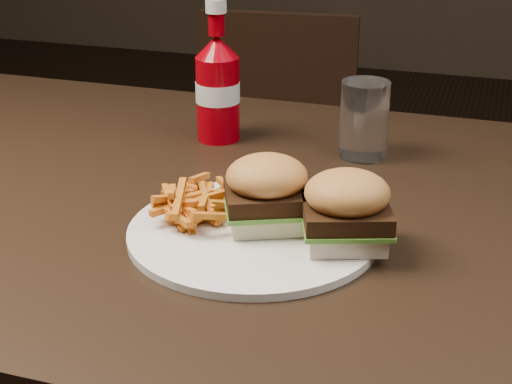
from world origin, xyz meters
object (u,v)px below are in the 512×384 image
(plate, at_px, (253,232))
(tumbler, at_px, (364,119))
(chair_far, at_px, (288,156))
(dining_table, at_px, (210,206))
(ketchup_bottle, at_px, (218,100))

(plate, bearing_deg, tumbler, 76.49)
(chair_far, bearing_deg, plate, 97.02)
(plate, bearing_deg, dining_table, 132.48)
(ketchup_bottle, bearing_deg, dining_table, -72.99)
(dining_table, distance_m, plate, 0.14)
(chair_far, distance_m, ketchup_bottle, 0.85)
(ketchup_bottle, bearing_deg, tumbler, -1.22)
(chair_far, height_order, plate, plate)
(plate, xyz_separation_m, tumbler, (0.07, 0.28, 0.05))
(plate, relative_size, tumbler, 2.66)
(tumbler, bearing_deg, chair_far, 112.77)
(chair_far, distance_m, plate, 1.12)
(ketchup_bottle, distance_m, tumbler, 0.22)
(chair_far, xyz_separation_m, ketchup_bottle, (0.10, -0.76, 0.38))
(dining_table, height_order, chair_far, dining_table)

